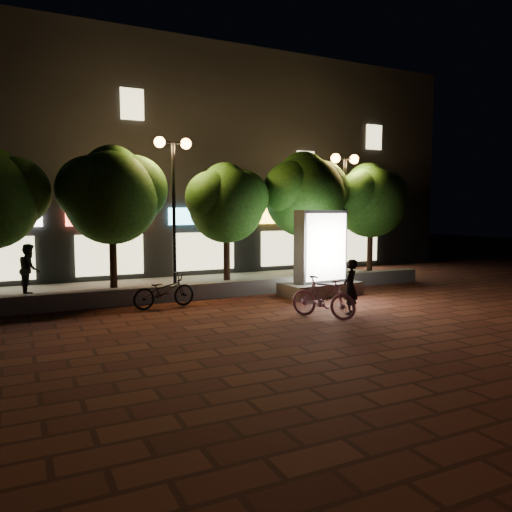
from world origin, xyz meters
TOP-DOWN VIEW (x-y plane):
  - ground at (0.00, 0.00)m, footprint 80.00×80.00m
  - retaining_wall at (0.00, 4.00)m, footprint 16.00×0.45m
  - sidewalk at (0.00, 6.50)m, footprint 16.00×5.00m
  - building_block at (-0.01, 12.99)m, footprint 28.00×8.12m
  - tree_left at (-3.45, 5.46)m, footprint 3.60×3.00m
  - tree_mid at (0.55, 5.46)m, footprint 3.24×2.70m
  - tree_right at (3.86, 5.46)m, footprint 3.72×3.10m
  - tree_far_right at (7.05, 5.46)m, footprint 3.48×2.90m
  - street_lamp_left at (-1.50, 5.20)m, footprint 1.26×0.36m
  - street_lamp_right at (5.50, 5.20)m, footprint 1.26×0.36m
  - ad_kiosk at (2.79, 2.79)m, footprint 2.72×1.49m
  - scooter_pink at (0.89, -0.21)m, footprint 1.38×1.86m
  - rider at (1.85, -0.12)m, footprint 0.66×0.61m
  - scooter_parked at (-2.49, 3.00)m, footprint 1.98×0.94m
  - pedestrian at (-5.96, 6.71)m, footprint 0.70×0.86m

SIDE VIEW (x-z plane):
  - ground at x=0.00m, z-range 0.00..0.00m
  - sidewalk at x=0.00m, z-range 0.00..0.08m
  - retaining_wall at x=0.00m, z-range 0.00..0.50m
  - scooter_parked at x=-2.49m, z-range 0.00..1.00m
  - scooter_pink at x=0.89m, z-range 0.00..1.11m
  - rider at x=1.85m, z-range 0.00..1.51m
  - pedestrian at x=-5.96m, z-range 0.08..1.76m
  - ad_kiosk at x=2.79m, z-range -0.28..2.58m
  - tree_mid at x=0.55m, z-range 0.97..5.47m
  - tree_far_right at x=7.05m, z-range 0.99..5.75m
  - tree_left at x=-3.45m, z-range 1.00..5.89m
  - tree_right at x=3.86m, z-range 1.03..6.10m
  - street_lamp_right at x=5.50m, z-range 1.40..6.38m
  - street_lamp_left at x=-1.50m, z-range 1.44..6.62m
  - building_block at x=-0.01m, z-range -0.65..10.65m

